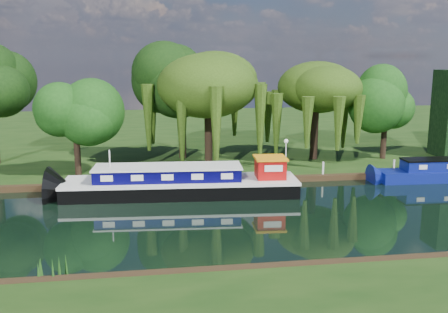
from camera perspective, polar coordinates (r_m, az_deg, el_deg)
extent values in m
plane|color=black|center=(32.06, 11.12, -6.41)|extent=(120.00, 120.00, 0.00)
cube|color=black|center=(64.29, 1.08, 2.94)|extent=(120.00, 52.00, 0.45)
cube|color=black|center=(35.58, -4.91, -3.76)|extent=(16.56, 4.68, 1.09)
cube|color=silver|center=(35.42, -4.93, -2.77)|extent=(16.65, 4.76, 0.20)
cube|color=#04023E|center=(35.31, -6.42, -1.94)|extent=(10.29, 3.26, 0.86)
cube|color=silver|center=(35.20, -6.44, -1.17)|extent=(10.48, 3.46, 0.11)
cube|color=#A00C0B|center=(35.76, 5.30, -1.33)|extent=(2.12, 2.12, 1.36)
cube|color=orange|center=(35.60, 5.32, -0.15)|extent=(2.36, 2.36, 0.15)
cylinder|color=silver|center=(35.52, -12.91, -0.99)|extent=(0.09, 0.09, 2.18)
cube|color=silver|center=(41.33, 21.81, -1.14)|extent=(0.65, 0.07, 0.35)
imported|color=#A00C0B|center=(35.49, -15.53, -4.87)|extent=(3.96, 3.35, 0.70)
cylinder|color=black|center=(43.95, -1.78, 2.89)|extent=(0.71, 0.71, 5.48)
ellipsoid|color=#253E0D|center=(43.54, -1.81, 8.05)|extent=(7.65, 7.65, 4.94)
cylinder|color=black|center=(46.04, 10.28, 2.65)|extent=(0.67, 0.67, 4.76)
ellipsoid|color=#253E0D|center=(45.65, 10.43, 6.92)|extent=(6.50, 6.50, 4.20)
cylinder|color=black|center=(40.75, -16.49, 1.78)|extent=(0.46, 0.46, 5.51)
ellipsoid|color=#143E0F|center=(40.45, -16.67, 4.93)|extent=(4.51, 4.51, 4.51)
cylinder|color=black|center=(45.74, -4.80, 4.37)|extent=(0.74, 0.74, 7.34)
ellipsoid|color=black|center=(45.47, -4.86, 8.13)|extent=(5.87, 5.87, 5.87)
cylinder|color=black|center=(47.76, 17.86, 3.11)|extent=(0.52, 0.52, 5.60)
ellipsoid|color=#143E0F|center=(47.50, 18.03, 5.84)|extent=(4.48, 4.48, 4.48)
cylinder|color=silver|center=(41.52, 7.07, 0.01)|extent=(0.10, 0.10, 2.20)
sphere|color=white|center=(41.29, 7.12, 1.75)|extent=(0.36, 0.36, 0.36)
cylinder|color=silver|center=(38.14, -7.49, -1.94)|extent=(0.16, 0.16, 1.00)
cylinder|color=silver|center=(38.68, 1.43, -1.66)|extent=(0.16, 0.16, 1.00)
cylinder|color=silver|center=(40.43, 11.26, -1.30)|extent=(0.16, 0.16, 1.00)
cylinder|color=silver|center=(42.80, 18.85, -1.00)|extent=(0.16, 0.16, 1.00)
cone|color=#184211|center=(23.47, -19.34, -12.19)|extent=(1.20, 1.20, 1.10)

